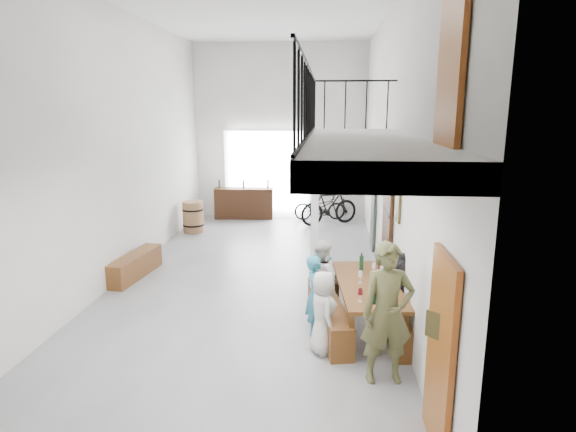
# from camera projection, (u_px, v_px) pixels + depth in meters

# --- Properties ---
(floor) EXTENTS (12.00, 12.00, 0.00)m
(floor) POSITION_uv_depth(u_px,v_px,m) (253.00, 279.00, 10.10)
(floor) COLOR slate
(floor) RESTS_ON ground
(room_walls) EXTENTS (12.00, 12.00, 12.00)m
(room_walls) POSITION_uv_depth(u_px,v_px,m) (250.00, 105.00, 9.32)
(room_walls) COLOR white
(room_walls) RESTS_ON ground
(gateway_portal) EXTENTS (2.80, 0.08, 2.80)m
(gateway_portal) POSITION_uv_depth(u_px,v_px,m) (268.00, 174.00, 15.60)
(gateway_portal) COLOR white
(gateway_portal) RESTS_ON ground
(right_wall_decor) EXTENTS (0.07, 8.28, 5.07)m
(right_wall_decor) POSITION_uv_depth(u_px,v_px,m) (400.00, 220.00, 7.68)
(right_wall_decor) COLOR brown
(right_wall_decor) RESTS_ON ground
(balcony) EXTENTS (1.52, 5.62, 4.00)m
(balcony) POSITION_uv_depth(u_px,v_px,m) (363.00, 150.00, 6.25)
(balcony) COLOR silver
(balcony) RESTS_ON ground
(tasting_table) EXTENTS (1.11, 2.30, 0.79)m
(tasting_table) POSITION_uv_depth(u_px,v_px,m) (368.00, 288.00, 7.63)
(tasting_table) COLOR brown
(tasting_table) RESTS_ON ground
(bench_inner) EXTENTS (0.76, 2.23, 0.51)m
(bench_inner) POSITION_uv_depth(u_px,v_px,m) (328.00, 314.00, 7.73)
(bench_inner) COLOR brown
(bench_inner) RESTS_ON ground
(bench_wall) EXTENTS (0.46, 2.11, 0.48)m
(bench_wall) POSITION_uv_depth(u_px,v_px,m) (390.00, 317.00, 7.66)
(bench_wall) COLOR brown
(bench_wall) RESTS_ON ground
(tableware) EXTENTS (0.48, 1.37, 0.35)m
(tableware) POSITION_uv_depth(u_px,v_px,m) (373.00, 277.00, 7.49)
(tableware) COLOR black
(tableware) RESTS_ON tasting_table
(side_bench) EXTENTS (0.58, 1.77, 0.49)m
(side_bench) POSITION_uv_depth(u_px,v_px,m) (135.00, 265.00, 10.17)
(side_bench) COLOR brown
(side_bench) RESTS_ON ground
(oak_barrel) EXTENTS (0.61, 0.61, 0.89)m
(oak_barrel) POSITION_uv_depth(u_px,v_px,m) (193.00, 217.00, 13.81)
(oak_barrel) COLOR #8D6240
(oak_barrel) RESTS_ON ground
(serving_counter) EXTENTS (1.89, 0.64, 0.98)m
(serving_counter) POSITION_uv_depth(u_px,v_px,m) (244.00, 203.00, 15.58)
(serving_counter) COLOR #321D0C
(serving_counter) RESTS_ON ground
(counter_bottles) EXTENTS (1.62, 0.21, 0.28)m
(counter_bottles) POSITION_uv_depth(u_px,v_px,m) (244.00, 184.00, 15.43)
(counter_bottles) COLOR black
(counter_bottles) RESTS_ON serving_counter
(guest_left_a) EXTENTS (0.54, 0.69, 1.24)m
(guest_left_a) POSITION_uv_depth(u_px,v_px,m) (323.00, 312.00, 6.93)
(guest_left_a) COLOR silver
(guest_left_a) RESTS_ON ground
(guest_left_b) EXTENTS (0.33, 0.48, 1.28)m
(guest_left_b) POSITION_uv_depth(u_px,v_px,m) (316.00, 295.00, 7.52)
(guest_left_b) COLOR teal
(guest_left_b) RESTS_ON ground
(guest_left_c) EXTENTS (0.74, 0.81, 1.35)m
(guest_left_c) POSITION_uv_depth(u_px,v_px,m) (323.00, 279.00, 8.15)
(guest_left_c) COLOR silver
(guest_left_c) RESTS_ON ground
(guest_left_d) EXTENTS (0.47, 0.72, 1.05)m
(guest_left_d) POSITION_uv_depth(u_px,v_px,m) (321.00, 279.00, 8.56)
(guest_left_d) COLOR teal
(guest_left_d) RESTS_ON ground
(guest_right_a) EXTENTS (0.29, 0.69, 1.17)m
(guest_right_a) POSITION_uv_depth(u_px,v_px,m) (416.00, 313.00, 7.00)
(guest_right_a) COLOR #B8351F
(guest_right_a) RESTS_ON ground
(guest_right_b) EXTENTS (0.66, 1.27, 1.30)m
(guest_right_b) POSITION_uv_depth(u_px,v_px,m) (404.00, 291.00, 7.64)
(guest_right_b) COLOR black
(guest_right_b) RESTS_ON ground
(guest_right_c) EXTENTS (0.55, 0.65, 1.13)m
(guest_right_c) POSITION_uv_depth(u_px,v_px,m) (394.00, 282.00, 8.28)
(guest_right_c) COLOR silver
(guest_right_c) RESTS_ON ground
(host_standing) EXTENTS (0.74, 0.54, 1.87)m
(host_standing) POSITION_uv_depth(u_px,v_px,m) (387.00, 313.00, 6.13)
(host_standing) COLOR brown
(host_standing) RESTS_ON ground
(potted_plant) EXTENTS (0.49, 0.45, 0.45)m
(potted_plant) POSITION_uv_depth(u_px,v_px,m) (370.00, 268.00, 10.06)
(potted_plant) COLOR #164F1B
(potted_plant) RESTS_ON ground
(bicycle_near) EXTENTS (1.70, 0.82, 0.86)m
(bicycle_near) POSITION_uv_depth(u_px,v_px,m) (320.00, 207.00, 15.34)
(bicycle_near) COLOR black
(bicycle_near) RESTS_ON ground
(bicycle_far) EXTENTS (1.93, 1.36, 1.14)m
(bicycle_far) POSITION_uv_depth(u_px,v_px,m) (329.00, 206.00, 14.68)
(bicycle_far) COLOR black
(bicycle_far) RESTS_ON ground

